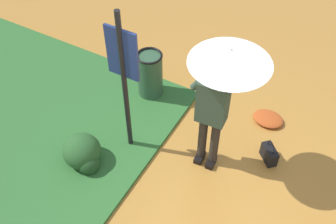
{
  "coord_description": "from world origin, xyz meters",
  "views": [
    {
      "loc": [
        1.0,
        -3.11,
        4.72
      ],
      "look_at": [
        -0.78,
        0.1,
        0.85
      ],
      "focal_mm": 43.5,
      "sensor_mm": 36.0,
      "label": 1
    }
  ],
  "objects_px": {
    "person_with_umbrella": "(222,81)",
    "handbag": "(269,154)",
    "info_sign_post": "(124,70)",
    "trash_bin": "(150,75)"
  },
  "relations": [
    {
      "from": "person_with_umbrella",
      "to": "handbag",
      "type": "distance_m",
      "value": 1.64
    },
    {
      "from": "person_with_umbrella",
      "to": "handbag",
      "type": "height_order",
      "value": "person_with_umbrella"
    },
    {
      "from": "handbag",
      "to": "trash_bin",
      "type": "height_order",
      "value": "trash_bin"
    },
    {
      "from": "person_with_umbrella",
      "to": "info_sign_post",
      "type": "xyz_separation_m",
      "value": [
        -1.18,
        -0.3,
        -0.11
      ]
    },
    {
      "from": "handbag",
      "to": "info_sign_post",
      "type": "bearing_deg",
      "value": -158.9
    },
    {
      "from": "person_with_umbrella",
      "to": "handbag",
      "type": "bearing_deg",
      "value": 31.4
    },
    {
      "from": "info_sign_post",
      "to": "trash_bin",
      "type": "height_order",
      "value": "info_sign_post"
    },
    {
      "from": "info_sign_post",
      "to": "handbag",
      "type": "distance_m",
      "value": 2.4
    },
    {
      "from": "person_with_umbrella",
      "to": "info_sign_post",
      "type": "height_order",
      "value": "info_sign_post"
    },
    {
      "from": "person_with_umbrella",
      "to": "info_sign_post",
      "type": "bearing_deg",
      "value": -165.75
    }
  ]
}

